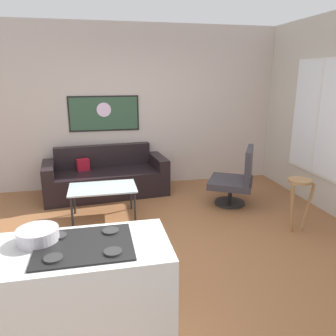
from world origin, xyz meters
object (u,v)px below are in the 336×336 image
(wall_painting, at_px, (104,114))
(bar_stool, at_px, (299,193))
(mixing_bowl, at_px, (38,236))
(coffee_table, at_px, (103,190))
(couch, at_px, (106,178))
(armchair, at_px, (237,179))

(wall_painting, bearing_deg, bar_stool, -45.02)
(mixing_bowl, xyz_separation_m, wall_painting, (0.54, 3.76, 0.35))
(bar_stool, xyz_separation_m, mixing_bowl, (-2.86, -1.44, 0.44))
(bar_stool, relative_size, mixing_bowl, 2.64)
(coffee_table, xyz_separation_m, wall_painting, (0.11, 1.41, 0.89))
(mixing_bowl, bearing_deg, bar_stool, 26.67)
(coffee_table, bearing_deg, wall_painting, 85.71)
(coffee_table, height_order, wall_painting, wall_painting)
(couch, distance_m, wall_painting, 1.12)
(coffee_table, relative_size, armchair, 1.00)
(mixing_bowl, bearing_deg, wall_painting, 81.77)
(coffee_table, distance_m, wall_painting, 1.67)
(armchair, xyz_separation_m, mixing_bowl, (-2.45, -2.42, 0.54))
(armchair, xyz_separation_m, wall_painting, (-1.91, 1.34, 0.90))
(mixing_bowl, bearing_deg, couch, 81.29)
(wall_painting, bearing_deg, mixing_bowl, -98.23)
(coffee_table, bearing_deg, armchair, 2.04)
(armchair, distance_m, bar_stool, 1.07)
(couch, height_order, bar_stool, couch)
(couch, height_order, coffee_table, couch)
(coffee_table, relative_size, bar_stool, 1.32)
(couch, bearing_deg, bar_stool, -39.17)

